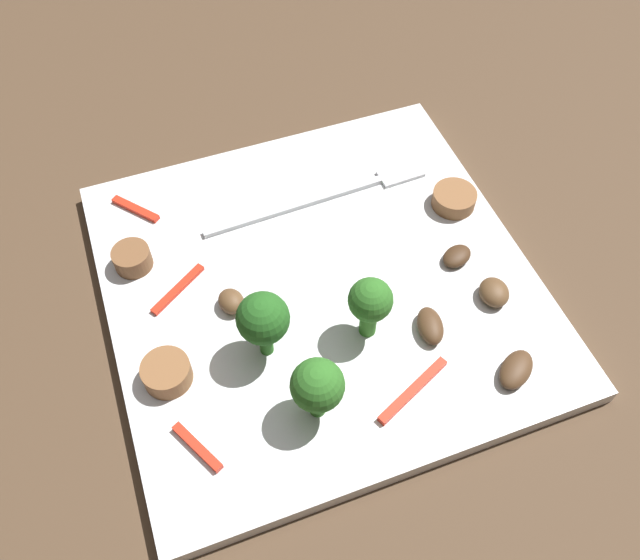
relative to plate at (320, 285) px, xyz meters
The scene contains 18 objects.
ground_plane 0.01m from the plate, ahead, with size 1.40×1.40×0.00m, color #4C3826.
plate is the anchor object (origin of this frame).
fork 0.08m from the plate, 62.63° to the left, with size 0.18×0.02×0.00m.
broccoli_floret_0 0.07m from the plate, 72.67° to the right, with size 0.03×0.03×0.05m.
broccoli_floret_1 0.11m from the plate, 111.06° to the right, with size 0.03×0.03×0.05m.
broccoli_floret_2 0.08m from the plate, 142.07° to the right, with size 0.03×0.03×0.06m.
sausage_slice_0 0.13m from the plate, 154.08° to the left, with size 0.03×0.03×0.02m, color brown.
sausage_slice_1 0.12m from the plate, 161.70° to the right, with size 0.03×0.03×0.02m, color brown.
sausage_slice_2 0.13m from the plate, 14.75° to the left, with size 0.03×0.03×0.01m, color brown.
mushroom_0 0.10m from the plate, ahead, with size 0.02×0.02×0.01m, color #422B19.
mushroom_1 0.12m from the plate, 27.23° to the right, with size 0.02×0.02×0.01m, color brown.
mushroom_2 0.07m from the plate, behind, with size 0.02×0.02×0.01m, color brown.
mushroom_3 0.08m from the plate, 49.53° to the right, with size 0.03×0.02×0.01m, color #4C331E.
mushroom_4 0.15m from the plate, 50.60° to the right, with size 0.03×0.02×0.01m, color #4C331E.
pepper_strip_0 0.14m from the plate, 140.84° to the right, with size 0.04×0.01×0.00m, color red.
pepper_strip_1 0.15m from the plate, 135.04° to the left, with size 0.04×0.01×0.00m, color red.
pepper_strip_2 0.10m from the plate, 76.16° to the right, with size 0.06×0.01×0.00m, color red.
pepper_strip_3 0.10m from the plate, 164.96° to the left, with size 0.05×0.01×0.00m, color red.
Camera 1 is at (-0.09, -0.25, 0.39)m, focal length 37.02 mm.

